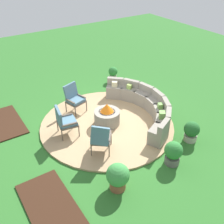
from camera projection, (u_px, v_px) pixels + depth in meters
ground_plane at (107, 125)px, 9.05m from camera, size 24.00×24.00×0.00m
patio_circle at (107, 124)px, 9.04m from camera, size 4.50×4.50×0.06m
mulch_bed_left at (5, 123)px, 9.13m from camera, size 2.02×1.08×0.04m
mulch_bed_right at (50, 205)px, 6.28m from camera, size 2.02×1.08×0.04m
fire_pit at (107, 116)px, 8.86m from camera, size 0.86×0.86×0.77m
curved_stone_bench at (145, 106)px, 9.37m from camera, size 3.75×1.68×0.77m
lounge_chair_front_left at (74, 98)px, 9.41m from camera, size 0.71×0.70×1.04m
lounge_chair_front_right at (64, 121)px, 8.22m from camera, size 0.68×0.67×1.03m
lounge_chair_back_left at (101, 137)px, 7.53m from camera, size 0.81×0.83×1.02m
potted_plant_0 at (118, 176)px, 6.52m from camera, size 0.59×0.59×0.76m
potted_plant_1 at (192, 131)px, 8.17m from camera, size 0.48×0.48×0.67m
potted_plant_2 at (113, 73)px, 11.72m from camera, size 0.40×0.40×0.65m
potted_plant_3 at (173, 153)px, 7.30m from camera, size 0.51×0.51×0.72m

